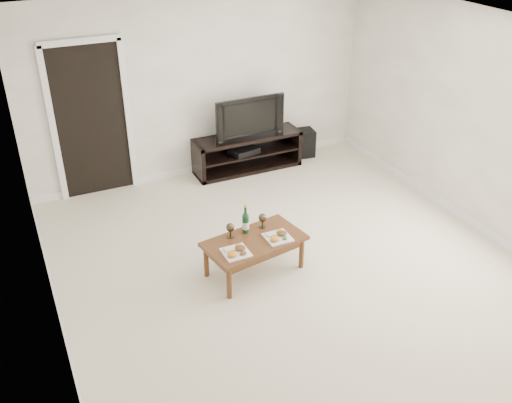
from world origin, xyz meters
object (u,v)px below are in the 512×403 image
object	(u,v)px
coffee_table	(254,256)
subwoofer	(304,143)
television	(247,116)
media_console	(247,152)

from	to	relation	value
coffee_table	subwoofer	bearing A→B (deg)	50.89
television	coffee_table	size ratio (longest dim) A/B	0.98
media_console	television	xyz separation A→B (m)	(0.00, 0.00, 0.58)
subwoofer	coffee_table	world-z (taller)	subwoofer
television	subwoofer	distance (m)	1.20
media_console	coffee_table	distance (m)	2.60
media_console	coffee_table	size ratio (longest dim) A/B	1.50
media_console	subwoofer	xyz separation A→B (m)	(1.02, 0.08, -0.06)
subwoofer	coffee_table	xyz separation A→B (m)	(-2.02, -2.48, -0.00)
media_console	coffee_table	world-z (taller)	media_console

